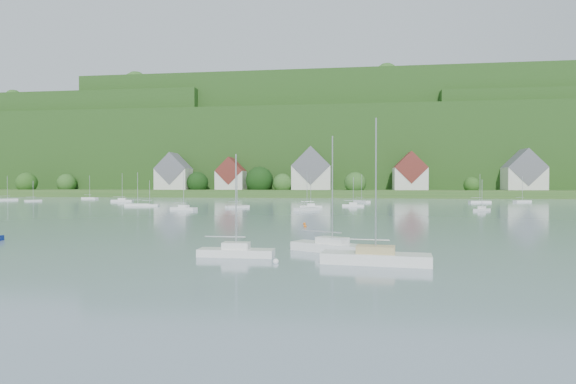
{
  "coord_description": "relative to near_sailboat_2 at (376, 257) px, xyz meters",
  "views": [
    {
      "loc": [
        20.16,
        -5.47,
        5.42
      ],
      "look_at": [
        9.69,
        75.0,
        4.0
      ],
      "focal_mm": 28.81,
      "sensor_mm": 36.0,
      "label": 1
    }
  ],
  "objects": [
    {
      "name": "near_sailboat_2",
      "position": [
        0.0,
        0.0,
        0.0
      ],
      "size": [
        7.5,
        2.9,
        9.87
      ],
      "rotation": [
        0.0,
        0.0,
        -0.12
      ],
      "color": "white",
      "rests_on": "ground"
    },
    {
      "name": "far_sailboat_cluster",
      "position": [
        -15.39,
        91.4,
        -0.12
      ],
      "size": [
        200.45,
        66.16,
        8.71
      ],
      "color": "white",
      "rests_on": "ground"
    },
    {
      "name": "mooring_buoy_2",
      "position": [
        -7.19,
        25.93,
        -0.49
      ],
      "size": [
        0.39,
        0.39,
        0.39
      ],
      "primitive_type": "sphere",
      "color": "orange",
      "rests_on": "ground"
    },
    {
      "name": "near_sailboat_3",
      "position": [
        -10.14,
        1.9,
        -0.07
      ],
      "size": [
        5.66,
        1.59,
        7.64
      ],
      "rotation": [
        0.0,
        0.0,
        0.0
      ],
      "color": "white",
      "rests_on": "ground"
    },
    {
      "name": "village_building_1",
      "position": [
        -52.03,
        162.82,
        8.26
      ],
      "size": [
        12.0,
        9.36,
        14.0
      ],
      "color": "silver",
      "rests_on": "far_shore_strip"
    },
    {
      "name": "mooring_buoy_3",
      "position": [
        -7.61,
        29.4,
        -0.49
      ],
      "size": [
        0.39,
        0.39,
        0.39
      ],
      "primitive_type": "sphere",
      "color": "orange",
      "rests_on": "ground"
    },
    {
      "name": "near_sailboat_4",
      "position": [
        -3.09,
        5.09,
        -0.02
      ],
      "size": [
        6.91,
        4.93,
        9.21
      ],
      "rotation": [
        0.0,
        0.0,
        -0.5
      ],
      "color": "white",
      "rests_on": "ground"
    },
    {
      "name": "village_building_0",
      "position": [
        -77.03,
        160.82,
        9.02
      ],
      "size": [
        14.0,
        10.4,
        16.0
      ],
      "color": "silver",
      "rests_on": "far_shore_strip"
    },
    {
      "name": "village_building_3",
      "position": [
        22.97,
        159.82,
        8.94
      ],
      "size": [
        13.0,
        10.4,
        15.5
      ],
      "color": "silver",
      "rests_on": "far_shore_strip"
    },
    {
      "name": "village_building_4",
      "position": [
        67.97,
        163.82,
        9.1
      ],
      "size": [
        15.0,
        10.4,
        16.5
      ],
      "color": "silver",
      "rests_on": "far_shore_strip"
    },
    {
      "name": "mooring_buoy_1",
      "position": [
        -6.75,
        -0.58,
        -0.49
      ],
      "size": [
        0.41,
        0.41,
        0.41
      ],
      "primitive_type": "sphere",
      "color": "white",
      "rests_on": "ground"
    },
    {
      "name": "far_shore_strip",
      "position": [
        -22.03,
        173.82,
        1.01
      ],
      "size": [
        600.0,
        60.0,
        3.0
      ],
      "primitive_type": "cube",
      "color": "#2C5720",
      "rests_on": "ground"
    },
    {
      "name": "forested_ridge",
      "position": [
        -21.63,
        242.39,
        22.4
      ],
      "size": [
        620.0,
        181.22,
        69.89
      ],
      "color": "#1C3B12",
      "rests_on": "ground"
    },
    {
      "name": "village_building_2",
      "position": [
        -17.03,
        161.82,
        9.78
      ],
      "size": [
        16.0,
        11.44,
        18.0
      ],
      "color": "silver",
      "rests_on": "far_shore_strip"
    }
  ]
}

